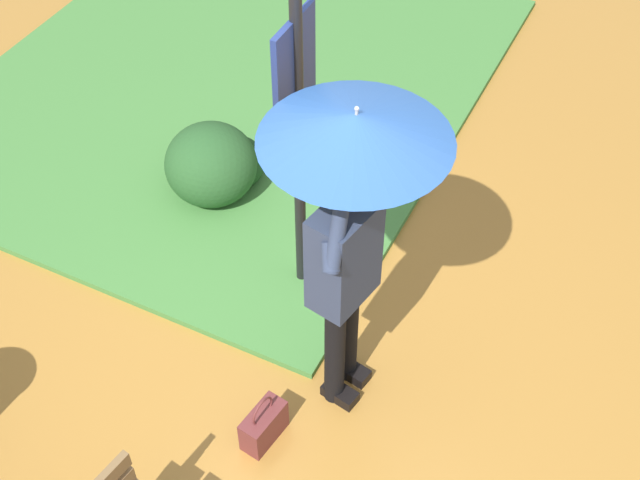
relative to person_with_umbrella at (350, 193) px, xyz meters
The scene contains 6 objects.
ground_plane 1.58m from the person_with_umbrella, 152.04° to the left, with size 18.00×18.00×0.00m, color #B27A33.
grass_verge 3.49m from the person_with_umbrella, 43.59° to the left, with size 4.80×4.00×0.05m.
person_with_umbrella is the anchor object (origin of this frame).
info_sign_post 0.83m from the person_with_umbrella, 46.47° to the left, with size 0.44×0.07×2.30m.
handbag 1.57m from the person_with_umbrella, 159.36° to the left, with size 0.32×0.18×0.37m.
shrub_cluster 2.27m from the person_with_umbrella, 55.20° to the left, with size 0.74×0.67×0.61m.
Camera 1 is at (-2.58, -1.37, 4.49)m, focal length 48.42 mm.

